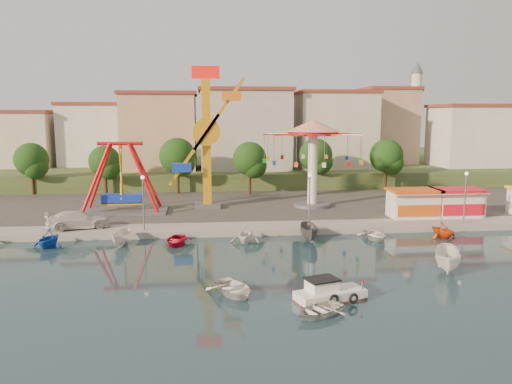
{
  "coord_description": "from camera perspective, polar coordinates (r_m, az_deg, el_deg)",
  "views": [
    {
      "loc": [
        -2.05,
        -34.36,
        11.41
      ],
      "look_at": [
        2.83,
        14.0,
        4.0
      ],
      "focal_mm": 35.0,
      "sensor_mm": 36.0,
      "label": 1
    }
  ],
  "objects": [
    {
      "name": "booth_mid",
      "position": [
        58.35,
        21.99,
        -1.09
      ],
      "size": [
        5.4,
        3.78,
        3.08
      ],
      "color": "white",
      "rests_on": "quay_deck"
    },
    {
      "name": "tree_4",
      "position": [
        73.7,
        6.85,
        4.2
      ],
      "size": [
        4.86,
        4.86,
        7.6
      ],
      "color": "#382314",
      "rests_on": "quay_deck"
    },
    {
      "name": "lamp_post_1",
      "position": [
        48.45,
        -12.74,
        -1.42
      ],
      "size": [
        0.14,
        0.14,
        5.0
      ],
      "primitive_type": "cylinder",
      "color": "#59595E",
      "rests_on": "quay_deck"
    },
    {
      "name": "building_1",
      "position": [
        87.97,
        -18.51,
        5.56
      ],
      "size": [
        12.33,
        9.01,
        8.63
      ],
      "primitive_type": "cube",
      "color": "silver",
      "rests_on": "hill_terrace"
    },
    {
      "name": "moored_boat_6",
      "position": [
        48.13,
        13.44,
        -4.81
      ],
      "size": [
        2.88,
        3.87,
        0.77
      ],
      "primitive_type": "imported",
      "rotation": [
        0.0,
        0.0,
        0.06
      ],
      "color": "white",
      "rests_on": "ground"
    },
    {
      "name": "rowboat_a",
      "position": [
        32.81,
        -2.61,
        -10.94
      ],
      "size": [
        4.13,
        4.71,
        0.81
      ],
      "primitive_type": "imported",
      "rotation": [
        0.0,
        0.0,
        0.41
      ],
      "color": "white",
      "rests_on": "ground"
    },
    {
      "name": "building_4",
      "position": [
        89.18,
        7.98,
        6.15
      ],
      "size": [
        10.75,
        9.23,
        9.24
      ],
      "primitive_type": "cube",
      "color": "beige",
      "rests_on": "hill_terrace"
    },
    {
      "name": "tree_5",
      "position": [
        74.81,
        14.67,
        4.02
      ],
      "size": [
        4.83,
        4.83,
        7.54
      ],
      "color": "#382314",
      "rests_on": "quay_deck"
    },
    {
      "name": "moored_boat_7",
      "position": [
        50.59,
        20.57,
        -4.04
      ],
      "size": [
        3.26,
        3.52,
        1.53
      ],
      "primitive_type": "imported",
      "rotation": [
        0.0,
        0.0,
        0.31
      ],
      "color": "#D94513",
      "rests_on": "ground"
    },
    {
      "name": "booth_left",
      "position": [
        56.23,
        17.54,
        -1.21
      ],
      "size": [
        5.4,
        3.78,
        3.08
      ],
      "color": "white",
      "rests_on": "quay_deck"
    },
    {
      "name": "moored_boat_3",
      "position": [
        45.6,
        -9.13,
        -5.45
      ],
      "size": [
        3.04,
        3.92,
        0.74
      ],
      "primitive_type": "imported",
      "rotation": [
        0.0,
        0.0,
        -0.14
      ],
      "color": "#B30E2A",
      "rests_on": "ground"
    },
    {
      "name": "moored_boat_5",
      "position": [
        46.38,
        6.11,
        -4.6
      ],
      "size": [
        1.93,
        4.3,
        1.61
      ],
      "primitive_type": "imported",
      "rotation": [
        0.0,
        0.0,
        -0.09
      ],
      "color": "#56555A",
      "rests_on": "ground"
    },
    {
      "name": "rowboat_b",
      "position": [
        29.76,
        7.17,
        -13.23
      ],
      "size": [
        4.09,
        3.77,
        0.69
      ],
      "primitive_type": "imported",
      "rotation": [
        0.0,
        0.0,
        -1.03
      ],
      "color": "silver",
      "rests_on": "ground"
    },
    {
      "name": "building_3",
      "position": [
        83.6,
        -0.51,
        6.06
      ],
      "size": [
        12.59,
        10.5,
        9.2
      ],
      "primitive_type": "cube",
      "color": "beige",
      "rests_on": "hill_terrace"
    },
    {
      "name": "van",
      "position": [
        51.42,
        -19.66,
        -3.0
      ],
      "size": [
        6.39,
        4.01,
        1.73
      ],
      "primitive_type": "imported",
      "rotation": [
        0.0,
        0.0,
        1.86
      ],
      "color": "silver",
      "rests_on": "quay_deck"
    },
    {
      "name": "lamp_post_3",
      "position": [
        54.68,
        22.77,
        -0.75
      ],
      "size": [
        0.14,
        0.14,
        5.0
      ],
      "primitive_type": "cylinder",
      "color": "#59595E",
      "rests_on": "quay_deck"
    },
    {
      "name": "tree_1",
      "position": [
        72.23,
        -16.91,
        3.36
      ],
      "size": [
        4.35,
        4.35,
        6.8
      ],
      "color": "#382314",
      "rests_on": "quay_deck"
    },
    {
      "name": "moored_boat_1",
      "position": [
        47.47,
        -22.63,
        -4.9
      ],
      "size": [
        3.41,
        3.71,
        1.64
      ],
      "primitive_type": "imported",
      "rotation": [
        0.0,
        0.0,
        -0.27
      ],
      "color": "#1449B5",
      "rests_on": "ground"
    },
    {
      "name": "kamikaze_tower",
      "position": [
        58.75,
        -5.37,
        5.8
      ],
      "size": [
        6.1,
        3.1,
        16.5
      ],
      "color": "#59595E",
      "rests_on": "quay_deck"
    },
    {
      "name": "moored_boat_4",
      "position": [
        45.54,
        -1.19,
        -4.78
      ],
      "size": [
        3.4,
        3.7,
        1.63
      ],
      "primitive_type": "imported",
      "rotation": [
        0.0,
        0.0,
        -0.27
      ],
      "color": "white",
      "rests_on": "ground"
    },
    {
      "name": "lamp_post_2",
      "position": [
        49.12,
        6.13,
        -1.12
      ],
      "size": [
        0.14,
        0.14,
        5.0
      ],
      "primitive_type": "cylinder",
      "color": "#59595E",
      "rests_on": "quay_deck"
    },
    {
      "name": "wave_swinger",
      "position": [
        59.64,
        6.52,
        5.52
      ],
      "size": [
        11.6,
        11.6,
        10.4
      ],
      "color": "#59595E",
      "rests_on": "quay_deck"
    },
    {
      "name": "quay_deck",
      "position": [
        97.02,
        -4.52,
        2.07
      ],
      "size": [
        200.0,
        100.0,
        0.6
      ],
      "primitive_type": "cube",
      "color": "#9E998E",
      "rests_on": "ground"
    },
    {
      "name": "minaret",
      "position": [
        96.21,
        17.75,
        8.94
      ],
      "size": [
        2.8,
        2.8,
        18.0
      ],
      "color": "silver",
      "rests_on": "hill_terrace"
    },
    {
      "name": "ground",
      "position": [
        36.26,
        -2.26,
        -9.68
      ],
      "size": [
        200.0,
        200.0,
        0.0
      ],
      "primitive_type": "plane",
      "color": "#16303C",
      "rests_on": "ground"
    },
    {
      "name": "moored_boat_2",
      "position": [
        46.07,
        -15.13,
        -5.1
      ],
      "size": [
        1.98,
        3.75,
        1.38
      ],
      "primitive_type": "imported",
      "rotation": [
        0.0,
        0.0,
        -0.19
      ],
      "color": "silver",
      "rests_on": "ground"
    },
    {
      "name": "hill_terrace",
      "position": [
        101.86,
        -4.6,
        3.06
      ],
      "size": [
        200.0,
        60.0,
        3.0
      ],
      "primitive_type": "cube",
      "color": "#384C26",
      "rests_on": "ground"
    },
    {
      "name": "tree_0",
      "position": [
        75.48,
        -24.29,
        3.39
      ],
      "size": [
        4.6,
        4.6,
        7.19
      ],
      "color": "#382314",
      "rests_on": "quay_deck"
    },
    {
      "name": "skiff",
      "position": [
        39.71,
        21.1,
        -7.25
      ],
      "size": [
        3.64,
        5.05,
        1.83
      ],
      "primitive_type": "imported",
      "rotation": [
        0.0,
        0.0,
        -0.44
      ],
      "color": "white",
      "rests_on": "ground"
    },
    {
      "name": "cabin_motorboat",
      "position": [
        32.06,
        8.28,
        -11.48
      ],
      "size": [
        4.73,
        2.94,
        1.56
      ],
      "rotation": [
        0.0,
        0.0,
        0.3
      ],
      "color": "white",
      "rests_on": "ground"
    },
    {
      "name": "building_0",
      "position": [
        86.34,
        -27.2,
        6.08
      ],
      "size": [
        9.26,
        9.53,
        11.87
      ],
      "primitive_type": "cube",
      "color": "beige",
      "rests_on": "hill_terrace"
    },
    {
      "name": "tree_3",
      "position": [
        69.23,
        -0.74,
        3.82
      ],
      "size": [
        4.68,
        4.68,
        7.32
      ],
      "color": "#382314",
      "rests_on": "quay_deck"
    },
    {
      "name": "asphalt_pad",
      "position": [
        65.29,
        -3.89,
        -0.88
      ],
      "size": [
        90.0,
        28.0,
        0.01
      ],
      "primitive_type": "cube",
      "color": "#4C4944",
      "rests_on": "quay_deck"
    },
    {
      "name": "pirate_ship_ride",
      "position": [
        58.05,
        -15.12,
        1.43
      ],
      "size": [
        10.0,
        5.0,
        8.0
      ],
      "color": "#59595E",
      "rests_on": "quay_deck"
    },
    {
      "name": "building_5",
      "position": [
        91.46,
        16.45,
        6.56
      ],
      "size": [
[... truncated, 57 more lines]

